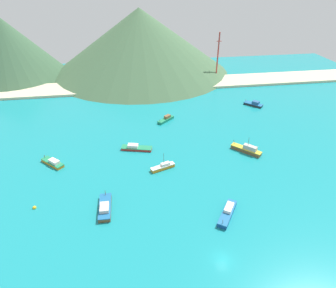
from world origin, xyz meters
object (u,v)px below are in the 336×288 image
fishing_boat_0 (53,162)px  fishing_boat_4 (163,167)px  radio_tower (218,56)px  fishing_boat_2 (105,207)px  fishing_boat_9 (254,104)px  buoy_1 (34,208)px  fishing_boat_6 (166,119)px  fishing_boat_5 (136,148)px  fishing_boat_1 (228,213)px  fishing_boat_8 (247,149)px

fishing_boat_0 → fishing_boat_4: bearing=-12.4°
fishing_boat_0 → radio_tower: (79.53, 76.21, 12.92)m
fishing_boat_2 → fishing_boat_4: size_ratio=1.21×
fishing_boat_9 → radio_tower: bearing=99.8°
fishing_boat_9 → buoy_1: 104.72m
fishing_boat_6 → fishing_boat_5: bearing=-123.7°
fishing_boat_4 → buoy_1: size_ratio=8.17×
fishing_boat_0 → fishing_boat_1: 59.23m
fishing_boat_6 → fishing_boat_9: bearing=12.5°
fishing_boat_6 → buoy_1: size_ratio=7.79×
fishing_boat_5 → fishing_boat_8: fishing_boat_8 is taller
buoy_1 → radio_tower: size_ratio=0.04×
fishing_boat_5 → fishing_boat_0: bearing=-169.3°
fishing_boat_6 → fishing_boat_4: bearing=-100.0°
fishing_boat_8 → fishing_boat_5: bearing=168.6°
fishing_boat_0 → fishing_boat_9: bearing=22.8°
fishing_boat_0 → radio_tower: bearing=43.8°
fishing_boat_5 → buoy_1: fishing_boat_5 is taller
fishing_boat_1 → fishing_boat_9: (36.15, 67.71, -0.00)m
fishing_boat_4 → buoy_1: 39.63m
fishing_boat_0 → fishing_boat_9: (86.42, 36.39, 0.06)m
fishing_boat_0 → fishing_boat_2: size_ratio=0.83×
fishing_boat_9 → buoy_1: bearing=-146.9°
fishing_boat_8 → buoy_1: (-68.52, -18.24, -0.95)m
fishing_boat_0 → buoy_1: bearing=-93.5°
fishing_boat_8 → fishing_boat_0: bearing=177.8°
fishing_boat_0 → fishing_boat_6: fishing_boat_6 is taller
fishing_boat_2 → fishing_boat_6: 56.52m
fishing_boat_6 → fishing_boat_0: bearing=-147.8°
fishing_boat_1 → fishing_boat_9: size_ratio=1.18×
fishing_boat_4 → fishing_boat_8: bearing=9.9°
fishing_boat_0 → fishing_boat_2: (17.97, -24.38, 0.06)m
fishing_boat_2 → fishing_boat_9: (68.45, 60.76, -0.00)m
buoy_1 → radio_tower: (80.81, 97.04, 13.54)m
fishing_boat_9 → fishing_boat_8: bearing=-116.2°
fishing_boat_2 → fishing_boat_9: 91.53m
fishing_boat_4 → fishing_boat_5: fishing_boat_4 is taller
buoy_1 → radio_tower: radio_tower is taller
fishing_boat_1 → buoy_1: fishing_boat_1 is taller
fishing_boat_6 → fishing_boat_8: size_ratio=0.83×
fishing_boat_5 → fishing_boat_6: size_ratio=1.43×
fishing_boat_1 → fishing_boat_6: 58.51m
fishing_boat_6 → radio_tower: bearing=53.1°
fishing_boat_2 → fishing_boat_9: size_ratio=1.21×
fishing_boat_0 → fishing_boat_8: fishing_boat_8 is taller
fishing_boat_1 → fishing_boat_6: (-7.96, 57.96, -0.06)m
fishing_boat_0 → fishing_boat_9: size_ratio=1.01×
fishing_boat_4 → fishing_boat_6: (6.09, 34.63, 0.01)m
fishing_boat_0 → fishing_boat_6: bearing=32.2°
fishing_boat_9 → fishing_boat_2: bearing=-138.4°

